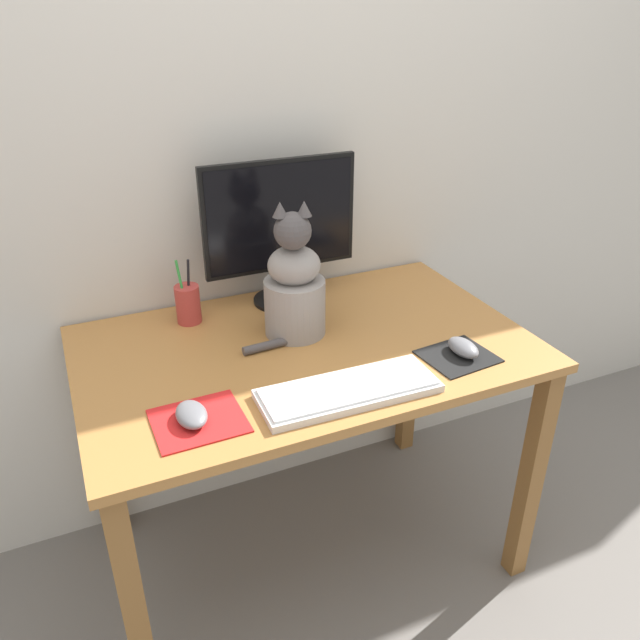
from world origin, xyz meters
The scene contains 11 objects.
ground_plane centered at (0.00, 0.00, 0.00)m, with size 12.00×12.00×0.00m, color slate.
wall_back centered at (0.00, 0.39, 1.25)m, with size 7.00×0.04×2.50m.
desk centered at (0.00, 0.00, 0.63)m, with size 1.15×0.72×0.73m.
monitor centered at (0.04, 0.26, 0.96)m, with size 0.44×0.17×0.42m.
keyboard centered at (0.00, -0.25, 0.74)m, with size 0.41×0.16×0.02m.
mousepad_left centered at (-0.33, -0.21, 0.74)m, with size 0.19×0.17×0.00m.
mousepad_right centered at (0.32, -0.21, 0.74)m, with size 0.18×0.17×0.00m.
computer_mouse_left centered at (-0.35, -0.21, 0.75)m, with size 0.06×0.10×0.03m.
computer_mouse_right centered at (0.34, -0.21, 0.76)m, with size 0.06×0.10×0.04m.
cat centered at (0.00, 0.07, 0.87)m, with size 0.26×0.20×0.36m.
pen_cup centered at (-0.24, 0.25, 0.79)m, with size 0.07×0.07×0.18m.
Camera 1 is at (-0.53, -1.29, 1.53)m, focal length 35.00 mm.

